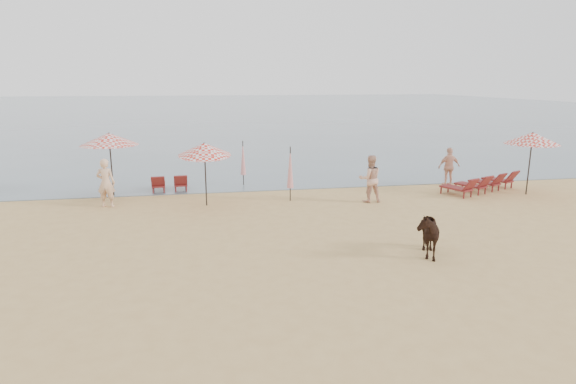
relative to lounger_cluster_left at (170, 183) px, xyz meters
The scene contains 13 objects.
ground 11.52m from the lounger_cluster_left, 68.42° to the right, with size 120.00×120.00×0.00m, color tan.
sea 69.42m from the lounger_cluster_left, 86.50° to the left, with size 160.00×140.00×0.06m, color #51606B.
lounger_cluster_left is the anchor object (origin of this frame).
lounger_cluster_right 13.66m from the lounger_cluster_left, 10.57° to the right, with size 3.93×2.91×0.57m.
umbrella_open_left_a 3.08m from the lounger_cluster_left, behind, with size 2.34×2.34×2.66m.
umbrella_open_left_b 3.64m from the lounger_cluster_left, 60.51° to the right, with size 2.00×2.03×2.55m.
umbrella_open_right 15.53m from the lounger_cluster_left, 12.38° to the right, with size 2.18×2.18×2.66m.
umbrella_closed_left 3.48m from the lounger_cluster_left, 11.24° to the left, with size 0.25×0.25×2.08m.
umbrella_closed_right 5.63m from the lounger_cluster_left, 27.92° to the right, with size 0.27×0.27×2.20m.
cow 11.96m from the lounger_cluster_left, 51.53° to the right, with size 0.72×1.57×1.33m, color black.
beachgoer_left 3.22m from the lounger_cluster_left, 134.23° to the right, with size 0.69×0.45×1.88m, color #DCAD8A.
beachgoer_right_a 8.67m from the lounger_cluster_left, 22.71° to the right, with size 0.92×0.71×1.88m, color tan.
beachgoer_right_b 12.67m from the lounger_cluster_left, ahead, with size 1.04×0.43×1.77m, color #E3A88D.
Camera 1 is at (-2.82, -10.46, 4.75)m, focal length 30.00 mm.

